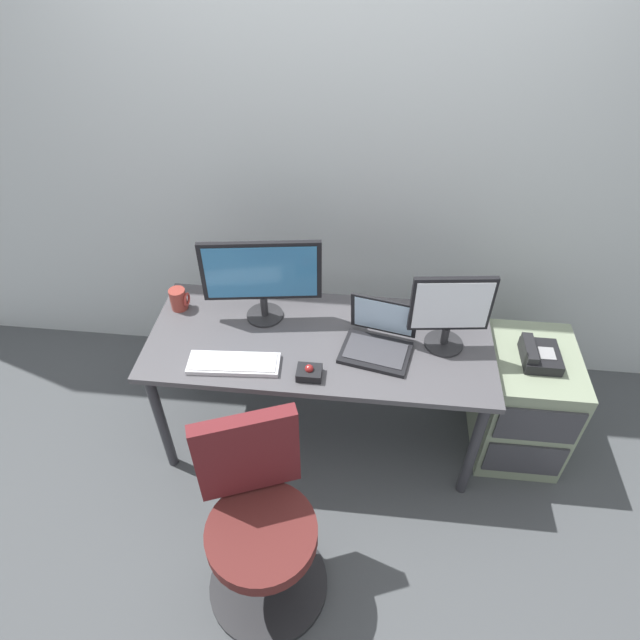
# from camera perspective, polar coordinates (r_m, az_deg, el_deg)

# --- Properties ---
(ground_plane) EXTENTS (8.00, 8.00, 0.00)m
(ground_plane) POSITION_cam_1_polar(r_m,az_deg,el_deg) (3.12, 0.00, -11.49)
(ground_plane) COLOR #45494B
(back_wall) EXTENTS (6.00, 0.10, 2.80)m
(back_wall) POSITION_cam_1_polar(r_m,az_deg,el_deg) (2.78, 1.59, 18.49)
(back_wall) COLOR silver
(back_wall) RESTS_ON ground
(desk) EXTENTS (1.62, 0.69, 0.71)m
(desk) POSITION_cam_1_polar(r_m,az_deg,el_deg) (2.64, 0.00, -3.17)
(desk) COLOR #48474B
(desk) RESTS_ON ground
(file_cabinet) EXTENTS (0.42, 0.53, 0.64)m
(file_cabinet) POSITION_cam_1_polar(r_m,az_deg,el_deg) (3.02, 20.28, -7.99)
(file_cabinet) COLOR gray
(file_cabinet) RESTS_ON ground
(desk_phone) EXTENTS (0.17, 0.20, 0.09)m
(desk_phone) POSITION_cam_1_polar(r_m,az_deg,el_deg) (2.76, 21.88, -3.42)
(desk_phone) COLOR black
(desk_phone) RESTS_ON file_cabinet
(office_chair) EXTENTS (0.53, 0.54, 0.93)m
(office_chair) POSITION_cam_1_polar(r_m,az_deg,el_deg) (2.36, -6.32, -20.52)
(office_chair) COLOR black
(office_chair) RESTS_ON ground
(monitor_main) EXTENTS (0.56, 0.18, 0.43)m
(monitor_main) POSITION_cam_1_polar(r_m,az_deg,el_deg) (2.56, -6.13, 4.64)
(monitor_main) COLOR #262628
(monitor_main) RESTS_ON desk
(monitor_side) EXTENTS (0.36, 0.18, 0.39)m
(monitor_side) POSITION_cam_1_polar(r_m,az_deg,el_deg) (2.48, 13.45, 1.02)
(monitor_side) COLOR #262628
(monitor_side) RESTS_ON desk
(keyboard) EXTENTS (0.42, 0.16, 0.03)m
(keyboard) POSITION_cam_1_polar(r_m,az_deg,el_deg) (2.48, -8.99, -4.49)
(keyboard) COLOR silver
(keyboard) RESTS_ON desk
(laptop) EXTENTS (0.36, 0.32, 0.24)m
(laptop) POSITION_cam_1_polar(r_m,az_deg,el_deg) (2.52, 6.11, -1.99)
(laptop) COLOR black
(laptop) RESTS_ON desk
(trackball_mouse) EXTENTS (0.11, 0.09, 0.07)m
(trackball_mouse) POSITION_cam_1_polar(r_m,az_deg,el_deg) (2.40, -1.13, -5.47)
(trackball_mouse) COLOR black
(trackball_mouse) RESTS_ON desk
(coffee_mug) EXTENTS (0.09, 0.08, 0.11)m
(coffee_mug) POSITION_cam_1_polar(r_m,az_deg,el_deg) (2.80, -14.50, 2.12)
(coffee_mug) COLOR #92362E
(coffee_mug) RESTS_ON desk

